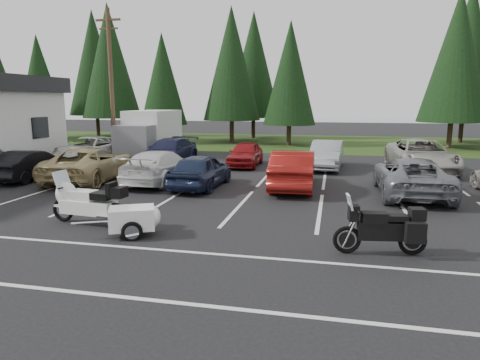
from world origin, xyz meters
name	(u,v)px	position (x,y,z in m)	size (l,w,h in m)	color
ground	(216,214)	(0.00, 0.00, 0.00)	(120.00, 120.00, 0.00)	black
grass_strip	(292,142)	(0.00, 24.00, 0.01)	(80.00, 16.00, 0.01)	#223A12
lake_water	(338,124)	(4.00, 55.00, 0.00)	(70.00, 50.00, 0.02)	gray
utility_pole	(111,81)	(-10.00, 12.00, 4.70)	(1.60, 0.26, 9.00)	#473321
box_truck	(147,134)	(-8.00, 12.50, 1.45)	(2.40, 5.60, 2.90)	silver
stall_markings	(231,200)	(0.00, 2.00, 0.00)	(32.00, 16.00, 0.01)	silver
conifer_1	(39,79)	(-22.00, 21.20, 5.39)	(3.96, 3.96, 9.22)	#332316
conifer_2	(110,61)	(-16.00, 22.80, 6.95)	(5.10, 5.10, 11.89)	#332316
conifer_3	(163,79)	(-10.50, 21.40, 5.27)	(3.87, 3.87, 9.02)	#332316
conifer_4	(232,64)	(-5.00, 22.90, 6.53)	(4.80, 4.80, 11.17)	#332316
conifer_5	(290,73)	(0.00, 21.60, 5.63)	(4.14, 4.14, 9.63)	#332316
conifer_6	(457,56)	(12.00, 22.10, 6.71)	(4.93, 4.93, 11.48)	#332316
conifer_back_a	(94,63)	(-20.00, 27.00, 7.19)	(5.28, 5.28, 12.30)	#332316
conifer_back_b	(254,65)	(-4.00, 27.50, 6.77)	(4.97, 4.97, 11.58)	#332316
conifer_back_c	(468,51)	(14.00, 26.80, 7.49)	(5.50, 5.50, 12.81)	#332316
car_near_1	(31,165)	(-9.82, 4.01, 0.67)	(1.42, 4.07, 1.34)	black
car_near_2	(90,164)	(-7.01, 4.33, 0.75)	(2.49, 5.40, 1.50)	tan
car_near_3	(160,167)	(-3.79, 4.55, 0.71)	(1.98, 4.88, 1.41)	silver
car_near_4	(201,170)	(-1.74, 3.93, 0.71)	(1.67, 4.14, 1.41)	#18223E
car_near_5	(293,169)	(1.99, 4.56, 0.78)	(1.65, 4.74, 1.56)	maroon
car_near_6	(411,176)	(6.45, 4.22, 0.72)	(2.39, 5.19, 1.44)	slate
car_far_0	(89,149)	(-10.36, 9.68, 0.73)	(2.42, 5.24, 1.46)	silver
car_far_1	(169,151)	(-5.56, 10.02, 0.70)	(1.97, 4.86, 1.41)	#161938
car_far_2	(245,154)	(-1.14, 10.05, 0.67)	(1.58, 3.91, 1.33)	maroon
car_far_3	(327,155)	(3.21, 10.10, 0.73)	(1.54, 4.42, 1.46)	gray
car_far_4	(421,155)	(7.88, 10.22, 0.81)	(2.68, 5.82, 1.62)	#9F9C92
touring_motorcycle	(88,198)	(-3.27, -1.90, 0.78)	(2.80, 0.86, 1.55)	white
cargo_trailer	(132,221)	(-1.58, -2.60, 0.39)	(1.68, 0.94, 0.78)	white
adventure_motorcycle	(381,224)	(4.69, -2.65, 0.72)	(2.38, 0.83, 1.45)	black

